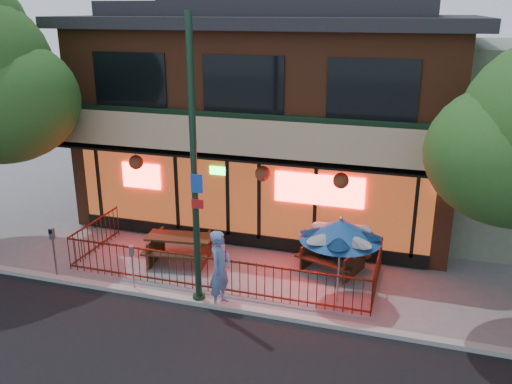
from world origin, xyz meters
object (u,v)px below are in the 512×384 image
Objects in this scene: street_light at (195,183)px; parking_meter_near at (132,261)px; parking_meter_far at (53,245)px; picnic_table_left at (180,245)px; pedestrian at (220,269)px; picnic_table_right at (333,254)px; patio_umbrella at (341,230)px.

street_light reaches higher than parking_meter_near.
street_light is at bearing -0.04° from parking_meter_far.
picnic_table_left is 2.06m from parking_meter_near.
pedestrian is (0.57, 0.05, -2.16)m from street_light.
picnic_table_right is (2.89, 2.80, -2.66)m from street_light.
street_light is 2.92m from parking_meter_near.
parking_meter_near is at bearing -149.34° from picnic_table_right.
patio_umbrella reaches higher than parking_meter_near.
picnic_table_left is at bearing 35.64° from parking_meter_far.
picnic_table_left is 2.82m from pedestrian.
patio_umbrella reaches higher than pedestrian.
patio_umbrella reaches higher than picnic_table_right.
parking_meter_far is at bearing 97.05° from pedestrian.
pedestrian is (2.00, -1.94, 0.46)m from picnic_table_left.
street_light is at bearing 101.76° from pedestrian.
parking_meter_near is at bearing -167.91° from patio_umbrella.
pedestrian is 1.33× the size of parking_meter_far.
patio_umbrella is 7.65m from parking_meter_far.
street_light is 4.71m from parking_meter_far.
patio_umbrella is at bearing 18.44° from street_light.
street_light reaches higher than picnic_table_right.
picnic_table_right is at bearing 30.66° from parking_meter_near.
street_light is 3.69m from patio_umbrella.
patio_umbrella is at bearing 12.09° from parking_meter_near.
patio_umbrella is (3.31, 1.10, -1.20)m from street_light.
pedestrian reaches higher than parking_meter_far.
picnic_table_left is at bearing 52.40° from pedestrian.
street_light is at bearing -0.08° from parking_meter_near.
parking_meter_near is (-5.14, -1.10, -1.07)m from patio_umbrella.
street_light reaches higher than picnic_table_left.
picnic_table_right is 1.60× the size of parking_meter_near.
patio_umbrella is (0.41, -1.70, 1.46)m from picnic_table_right.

